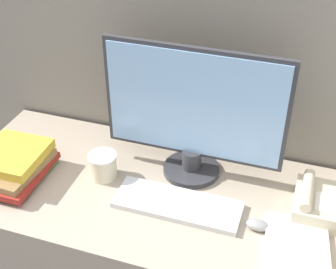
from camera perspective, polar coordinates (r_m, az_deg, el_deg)
The scene contains 9 objects.
cubicle_panel_rear at distance 1.88m, azimuth 1.63°, elevation 0.18°, with size 1.81×0.04×1.51m.
desk at distance 1.89m, azimuth -1.86°, elevation -15.34°, with size 1.41×0.64×0.75m.
monitor at distance 1.56m, azimuth 3.12°, elevation 2.34°, with size 0.62×0.20×0.48m.
keyboard at distance 1.55m, azimuth 1.18°, elevation -8.54°, with size 0.42×0.15×0.02m.
mouse at distance 1.50m, azimuth 10.86°, elevation -10.78°, with size 0.07×0.05×0.03m.
coffee_cup at distance 1.66m, azimuth -7.92°, elevation -3.80°, with size 0.10×0.10×0.09m.
book_stack at distance 1.73m, azimuth -18.36°, elevation -3.51°, with size 0.23×0.28×0.10m.
desk_telephone at distance 1.59m, azimuth 17.84°, elevation -7.94°, with size 0.16×0.20×0.10m.
paper_pile at distance 1.46m, azimuth 15.42°, elevation -13.43°, with size 0.22×0.30×0.02m.
Camera 1 is at (0.44, -0.81, 1.82)m, focal length 50.00 mm.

